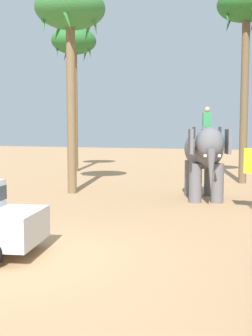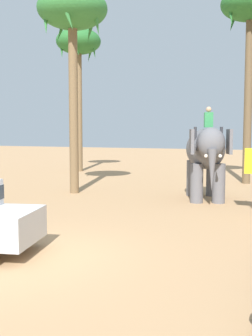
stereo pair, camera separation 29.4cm
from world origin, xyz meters
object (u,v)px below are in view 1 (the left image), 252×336
object	(u,v)px
elephant_with_mahout	(204,153)
palm_tree_left_of_road	(74,47)
palm_tree_behind_elephant	(247,13)
palm_tree_far_back	(70,16)

from	to	relation	value
elephant_with_mahout	palm_tree_left_of_road	distance (m)	15.92
elephant_with_mahout	palm_tree_behind_elephant	distance (m)	9.81
elephant_with_mahout	palm_tree_far_back	bearing A→B (deg)	-176.50
palm_tree_left_of_road	palm_tree_far_back	size ratio (longest dim) A/B	1.09
palm_tree_far_back	palm_tree_left_of_road	bearing A→B (deg)	117.92
palm_tree_left_of_road	palm_tree_far_back	bearing A→B (deg)	-62.08
palm_tree_left_of_road	elephant_with_mahout	bearing A→B (deg)	-39.13
palm_tree_left_of_road	palm_tree_far_back	world-z (taller)	palm_tree_left_of_road
palm_tree_behind_elephant	palm_tree_left_of_road	bearing A→B (deg)	167.84
elephant_with_mahout	palm_tree_far_back	world-z (taller)	palm_tree_far_back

